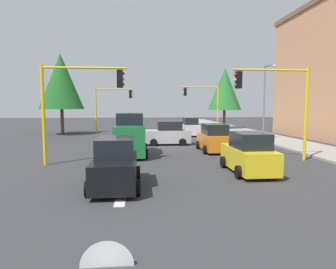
{
  "coord_description": "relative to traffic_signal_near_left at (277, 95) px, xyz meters",
  "views": [
    {
      "loc": [
        22.87,
        -2.32,
        3.26
      ],
      "look_at": [
        1.63,
        -0.28,
        1.2
      ],
      "focal_mm": 32.05,
      "sensor_mm": 36.0,
      "label": 1
    }
  ],
  "objects": [
    {
      "name": "car_white",
      "position": [
        -15.4,
        -2.46,
        -2.97
      ],
      "size": [
        3.89,
        1.95,
        1.98
      ],
      "color": "white",
      "rests_on": "ground"
    },
    {
      "name": "traffic_signal_far_right",
      "position": [
        -20.0,
        -11.31,
        -0.05
      ],
      "size": [
        0.36,
        4.59,
        5.38
      ],
      "color": "yellow",
      "rests_on": "ground"
    },
    {
      "name": "car_yellow",
      "position": [
        2.92,
        -2.7,
        -2.97
      ],
      "size": [
        3.94,
        1.98,
        1.98
      ],
      "color": "yellow",
      "rests_on": "ground"
    },
    {
      "name": "traffic_signal_far_left",
      "position": [
        -20.0,
        0.04,
        0.15
      ],
      "size": [
        0.36,
        4.59,
        5.69
      ],
      "color": "yellow",
      "rests_on": "ground"
    },
    {
      "name": "car_orange",
      "position": [
        -3.98,
        -2.67,
        -2.97
      ],
      "size": [
        3.99,
        2.02,
        1.98
      ],
      "color": "orange",
      "rests_on": "ground"
    },
    {
      "name": "street_lamp_curbside",
      "position": [
        -9.61,
        3.54,
        0.48
      ],
      "size": [
        2.15,
        0.28,
        7.0
      ],
      "color": "slate",
      "rests_on": "ground"
    },
    {
      "name": "tree_roadside_far",
      "position": [
        -24.0,
        3.84,
        1.66
      ],
      "size": [
        4.6,
        4.6,
        8.42
      ],
      "color": "brown",
      "rests_on": "ground"
    },
    {
      "name": "lane_arrow_near",
      "position": [
        5.51,
        -8.66,
        -3.86
      ],
      "size": [
        2.4,
        1.1,
        1.1
      ],
      "color": "silver",
      "rests_on": "ground"
    },
    {
      "name": "car_silver",
      "position": [
        -8.0,
        -5.61,
        -2.97
      ],
      "size": [
        2.06,
        3.81,
        1.98
      ],
      "color": "#B2B5BA",
      "rests_on": "ground"
    },
    {
      "name": "tree_opposite_side",
      "position": [
        -18.0,
        -16.66,
        2.08
      ],
      "size": [
        4.93,
        4.93,
        9.05
      ],
      "color": "brown",
      "rests_on": "ground"
    },
    {
      "name": "traffic_signal_near_left",
      "position": [
        0.0,
        0.0,
        0.0
      ],
      "size": [
        0.36,
        4.59,
        5.45
      ],
      "color": "yellow",
      "rests_on": "ground"
    },
    {
      "name": "ground_plane",
      "position": [
        -6.0,
        -5.66,
        -3.87
      ],
      "size": [
        120.0,
        120.0,
        0.0
      ],
      "primitive_type": "plane",
      "color": "#353538"
    },
    {
      "name": "car_black",
      "position": [
        4.96,
        -8.95,
        -2.97
      ],
      "size": [
        3.84,
        1.97,
        1.98
      ],
      "color": "black",
      "rests_on": "ground"
    },
    {
      "name": "delivery_van_green",
      "position": [
        -2.91,
        -8.58,
        -2.59
      ],
      "size": [
        4.8,
        2.22,
        2.77
      ],
      "color": "#1E7238",
      "rests_on": "ground"
    },
    {
      "name": "sidewalk_kerb",
      "position": [
        -11.0,
        4.84,
        -3.8
      ],
      "size": [
        80.0,
        4.0,
        0.15
      ],
      "primitive_type": "cube",
      "color": "gray",
      "rests_on": "ground"
    },
    {
      "name": "car_blue",
      "position": [
        -11.48,
        -9.09,
        -2.97
      ],
      "size": [
        3.68,
        2.07,
        1.98
      ],
      "color": "blue",
      "rests_on": "ground"
    },
    {
      "name": "traffic_signal_near_right",
      "position": [
        0.0,
        -11.32,
        0.0
      ],
      "size": [
        0.36,
        4.59,
        5.45
      ],
      "color": "yellow",
      "rests_on": "ground"
    }
  ]
}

